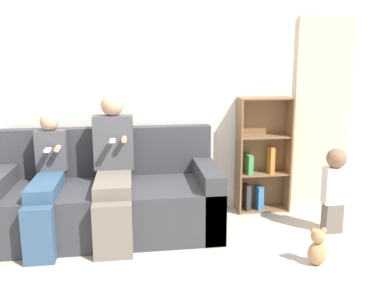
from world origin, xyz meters
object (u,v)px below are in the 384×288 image
(adult_seated, at_px, (113,166))
(couch, at_px, (108,201))
(toddler_standing, at_px, (334,186))
(teddy_bear, at_px, (318,248))
(child_seated, at_px, (46,180))
(bookshelf, at_px, (261,160))

(adult_seated, bearing_deg, couch, 128.12)
(toddler_standing, relative_size, teddy_bear, 2.59)
(child_seated, xyz_separation_m, toddler_standing, (2.63, -0.17, -0.12))
(adult_seated, bearing_deg, teddy_bear, -26.86)
(child_seated, xyz_separation_m, bookshelf, (2.13, 0.51, -0.01))
(couch, height_order, child_seated, child_seated)
(adult_seated, bearing_deg, bookshelf, 16.34)
(toddler_standing, bearing_deg, child_seated, 176.22)
(toddler_standing, bearing_deg, teddy_bear, -125.67)
(couch, height_order, bookshelf, bookshelf)
(toddler_standing, xyz_separation_m, teddy_bear, (-0.42, -0.59, -0.30))
(adult_seated, height_order, teddy_bear, adult_seated)
(adult_seated, xyz_separation_m, teddy_bear, (1.62, -0.82, -0.52))
(bookshelf, height_order, teddy_bear, bookshelf)
(couch, distance_m, child_seated, 0.60)
(couch, distance_m, teddy_bear, 1.92)
(toddler_standing, height_order, bookshelf, bookshelf)
(child_seated, distance_m, toddler_standing, 2.63)
(child_seated, height_order, teddy_bear, child_seated)
(adult_seated, xyz_separation_m, toddler_standing, (2.04, -0.23, -0.22))
(couch, bearing_deg, teddy_bear, -28.23)
(couch, xyz_separation_m, bookshelf, (1.61, 0.37, 0.26))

